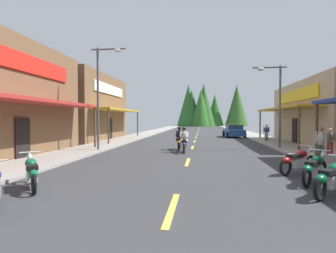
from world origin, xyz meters
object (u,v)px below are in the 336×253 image
Objects in this scene: pedestrian_by_shop at (330,140)px; pedestrian_waiting at (266,132)px; motorcycle_parked_right_4 at (298,161)px; streetlamp_right at (274,94)px; rider_cruising_lead at (184,142)px; parked_car_curbside at (234,131)px; motorcycle_parked_left_2 at (32,172)px; motorcycle_parked_right_3 at (315,168)px; pedestrian_browsing at (321,142)px; rider_cruising_trailing at (179,140)px; motorcycle_parked_right_2 at (332,178)px; streetlamp_left at (103,84)px.

pedestrian_waiting is at bearing -166.02° from pedestrian_by_shop.
streetlamp_right is at bearing 43.05° from motorcycle_parked_right_4.
rider_cruising_lead is 0.49× the size of parked_car_curbside.
pedestrian_by_shop is at bearing 18.71° from motorcycle_parked_right_4.
motorcycle_parked_left_2 is 0.40× the size of parked_car_curbside.
motorcycle_parked_right_3 is 4.37m from pedestrian_browsing.
motorcycle_parked_right_3 is at bearing -116.33° from motorcycle_parked_left_2.
pedestrian_browsing reaches higher than pedestrian_waiting.
motorcycle_parked_left_2 is at bearing 162.66° from motorcycle_parked_right_4.
streetlamp_right reaches higher than pedestrian_waiting.
motorcycle_parked_left_2 is (-8.46, -3.27, 0.00)m from motorcycle_parked_right_4.
pedestrian_waiting is 6.67m from parked_car_curbside.
streetlamp_right is 9.07m from motorcycle_parked_right_4.
rider_cruising_lead is at bearing -157.98° from streetlamp_right.
rider_cruising_trailing is 0.49× the size of parked_car_curbside.
rider_cruising_trailing is at bearing 69.63° from motorcycle_parked_right_2.
pedestrian_waiting is (-1.30, 9.15, 0.02)m from pedestrian_by_shop.
motorcycle_parked_right_3 is at bearing 39.06° from motorcycle_parked_right_2.
motorcycle_parked_left_2 is 1.14× the size of pedestrian_by_shop.
rider_cruising_trailing is at bearing 17.48° from streetlamp_left.
pedestrian_by_shop is (8.46, -2.04, 0.23)m from rider_cruising_trailing.
motorcycle_parked_right_3 is at bearing -37.49° from streetlamp_left.
pedestrian_waiting is at bearing -121.46° from pedestrian_browsing.
motorcycle_parked_right_3 is at bearing -97.17° from streetlamp_right.
motorcycle_parked_right_2 is at bearing 155.65° from pedestrian_waiting.
streetlamp_left is at bearing -86.57° from pedestrian_by_shop.
pedestrian_waiting is (11.84, 8.59, -3.30)m from streetlamp_left.
motorcycle_parked_right_2 is at bearing -42.88° from streetlamp_left.
motorcycle_parked_right_3 is 0.81× the size of rider_cruising_trailing.
pedestrian_waiting is (2.27, 17.48, 0.42)m from motorcycle_parked_right_2.
rider_cruising_trailing is at bearing 155.76° from parked_car_curbside.
pedestrian_by_shop is (3.44, 6.88, 0.39)m from motorcycle_parked_right_3.
parked_car_curbside is (-3.42, 15.48, -0.20)m from pedestrian_by_shop.
streetlamp_left is 6.06m from rider_cruising_trailing.
streetlamp_left is 1.47× the size of parked_car_curbside.
parked_car_curbside is at bearing -114.33° from pedestrian_browsing.
pedestrian_browsing is (6.41, -3.61, 0.34)m from rider_cruising_lead.
rider_cruising_trailing is at bearing -170.76° from streetlamp_right.
streetlamp_right is 3.25× the size of pedestrian_browsing.
pedestrian_browsing is at bearing -128.07° from rider_cruising_trailing.
motorcycle_parked_right_3 is 16.18m from pedestrian_waiting.
motorcycle_parked_left_2 is 14.69m from pedestrian_by_shop.
motorcycle_parked_right_2 is at bearing -131.06° from motorcycle_parked_right_4.
motorcycle_parked_left_2 is 10.04m from rider_cruising_lead.
rider_cruising_lead is (5.08, 0.12, -3.55)m from streetlamp_left.
motorcycle_parked_left_2 is at bearing -48.27° from pedestrian_by_shop.
streetlamp_right is 11.91m from motorcycle_parked_right_2.
pedestrian_browsing is at bearing -16.91° from streetlamp_left.
pedestrian_browsing is at bearing 14.93° from motorcycle_parked_right_4.
pedestrian_by_shop is at bearing -171.22° from parked_car_curbside.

